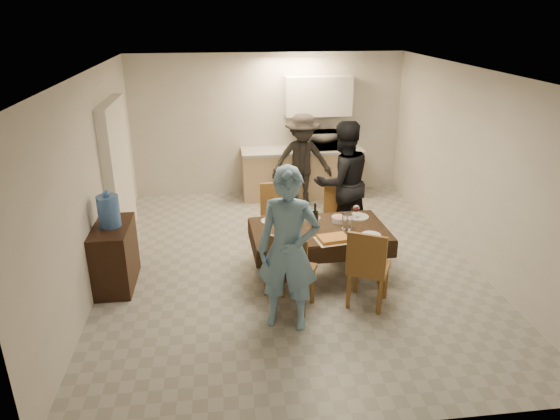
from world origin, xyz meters
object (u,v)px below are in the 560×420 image
Objects in this scene: wine_bottle at (315,215)px; person_near at (288,250)px; savoury_tart at (333,239)px; console at (115,256)px; water_pitcher at (347,222)px; dining_table at (319,231)px; person_far at (342,183)px; microwave at (325,140)px; person_kitchen at (302,160)px; water_jug at (109,211)px.

wine_bottle is 0.18× the size of person_near.
console is at bearing 170.56° from savoury_tart.
water_pitcher reaches higher than console.
wine_bottle is (2.55, -0.02, 0.44)m from console.
person_far reaches higher than dining_table.
person_kitchen is at bearing 41.82° from microwave.
water_jug is 2.76m from savoury_tart.
person_kitchen is (2.81, 2.52, -0.19)m from water_jug.
person_near reaches higher than water_jug.
wine_bottle is 1.17m from person_far.
dining_table is 0.40m from savoury_tart.
water_pitcher is 2.65m from person_kitchen.
console is at bearing 179.57° from wine_bottle.
savoury_tart reaches higher than dining_table.
person_far is at bearing 17.27° from water_jug.
person_far is at bearing 60.14° from dining_table.
console is at bearing 2.28° from person_far.
console is at bearing 41.96° from microwave.
person_kitchen is (-0.35, 1.54, -0.10)m from person_far.
console is 2.59m from wine_bottle.
microwave is 0.35× the size of person_kitchen.
person_near is at bearing 47.36° from person_far.
wine_bottle is 0.48m from savoury_tart.
person_near is at bearing -114.44° from wine_bottle.
console is 4.50m from microwave.
water_jug is (0.00, 0.00, 0.61)m from console.
console is 0.48× the size of person_far.
water_jug is (-2.60, 0.07, 0.37)m from dining_table.
microwave reaches higher than water_jug.
dining_table is 8.90× the size of water_pitcher.
console is 2.26× the size of water_jug.
savoury_tart is at bearing -9.44° from water_jug.
person_far is at bearing 17.27° from console.
person_near is at bearing -28.59° from water_jug.
wine_bottle is 1.21m from person_near.
person_kitchen is (0.10, 2.97, 0.12)m from savoury_tart.
dining_table is 2.61m from person_kitchen.
person_far reaches higher than savoury_tart.
person_near is (-0.55, -1.05, 0.27)m from dining_table.
water_jug is 3.30m from person_far.
console is (-2.60, 0.07, -0.24)m from dining_table.
person_far is (1.10, 2.10, 0.00)m from person_near.
microwave is at bearing 41.96° from water_jug.
wine_bottle is at bearing 44.05° from person_far.
person_far is at bearing 85.57° from microwave.
water_jug is 0.95× the size of savoury_tart.
person_far is at bearing 79.70° from water_pitcher.
wine_bottle is 0.20× the size of person_kitchen.
microwave is (3.31, 2.97, 0.05)m from water_jug.
microwave reaches higher than water_pitcher.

